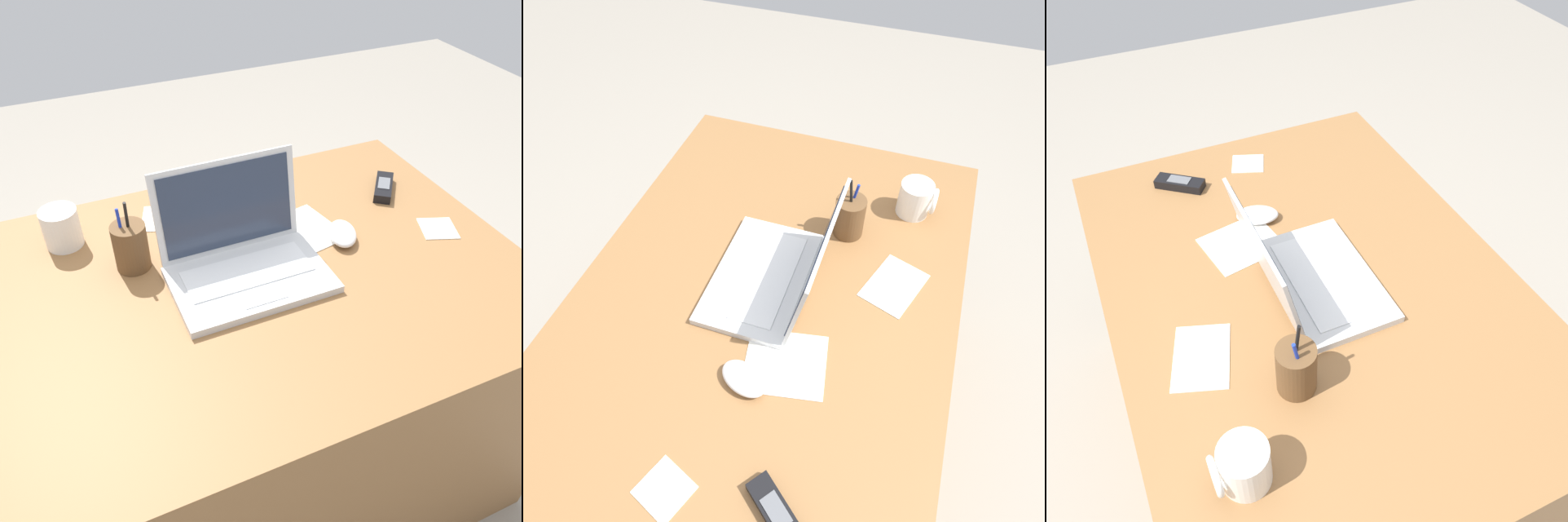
{
  "view_description": "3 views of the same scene",
  "coord_description": "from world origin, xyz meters",
  "views": [
    {
      "loc": [
        -0.36,
        -0.85,
        1.5
      ],
      "look_at": [
        -0.0,
        -0.04,
        0.77
      ],
      "focal_mm": 37.65,
      "sensor_mm": 36.0,
      "label": 1
    },
    {
      "loc": [
        0.64,
        0.25,
        1.63
      ],
      "look_at": [
        -0.05,
        0.02,
        0.76
      ],
      "focal_mm": 33.4,
      "sensor_mm": 36.0,
      "label": 2
    },
    {
      "loc": [
        -0.76,
        0.35,
        1.61
      ],
      "look_at": [
        -0.01,
        0.01,
        0.79
      ],
      "focal_mm": 37.61,
      "sensor_mm": 36.0,
      "label": 3
    }
  ],
  "objects": [
    {
      "name": "pen_holder",
      "position": [
        -0.24,
        0.13,
        0.76
      ],
      "size": [
        0.08,
        0.08,
        0.17
      ],
      "color": "brown",
      "rests_on": "desk"
    },
    {
      "name": "coffee_mug_white",
      "position": [
        -0.37,
        0.28,
        0.75
      ],
      "size": [
        0.09,
        0.1,
        0.09
      ],
      "color": "white",
      "rests_on": "desk"
    },
    {
      "name": "paper_note_near_laptop",
      "position": [
        0.48,
        -0.02,
        0.71
      ],
      "size": [
        0.11,
        0.11,
        0.0
      ],
      "primitive_type": "cube",
      "rotation": [
        0.0,
        0.0,
        -0.36
      ],
      "color": "white",
      "rests_on": "desk"
    },
    {
      "name": "computer_mouse",
      "position": [
        0.24,
        0.03,
        0.72
      ],
      "size": [
        0.1,
        0.12,
        0.03
      ],
      "primitive_type": "ellipsoid",
      "rotation": [
        0.0,
        0.0,
        -0.36
      ],
      "color": "white",
      "rests_on": "desk"
    },
    {
      "name": "desk",
      "position": [
        0.0,
        0.0,
        0.35
      ],
      "size": [
        1.22,
        0.88,
        0.71
      ],
      "primitive_type": "cube",
      "color": "olive",
      "rests_on": "ground"
    },
    {
      "name": "cordless_phone",
      "position": [
        0.45,
        0.18,
        0.72
      ],
      "size": [
        0.11,
        0.13,
        0.03
      ],
      "color": "black",
      "rests_on": "desk"
    },
    {
      "name": "paper_note_left",
      "position": [
        0.17,
        0.1,
        0.71
      ],
      "size": [
        0.18,
        0.2,
        0.0
      ],
      "primitive_type": "cube",
      "rotation": [
        0.0,
        0.0,
        0.19
      ],
      "color": "white",
      "rests_on": "desk"
    },
    {
      "name": "laptop",
      "position": [
        -0.02,
        0.02,
        0.75
      ],
      "size": [
        0.34,
        0.27,
        0.23
      ],
      "color": "silver",
      "rests_on": "desk"
    },
    {
      "name": "ground_plane",
      "position": [
        0.0,
        0.0,
        0.0
      ],
      "size": [
        6.0,
        6.0,
        0.0
      ],
      "primitive_type": "plane",
      "color": "gray"
    },
    {
      "name": "paper_note_right",
      "position": [
        -0.1,
        0.28,
        0.71
      ],
      "size": [
        0.18,
        0.16,
        0.0
      ],
      "primitive_type": "cube",
      "rotation": [
        0.0,
        0.0,
        -0.33
      ],
      "color": "white",
      "rests_on": "desk"
    }
  ]
}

